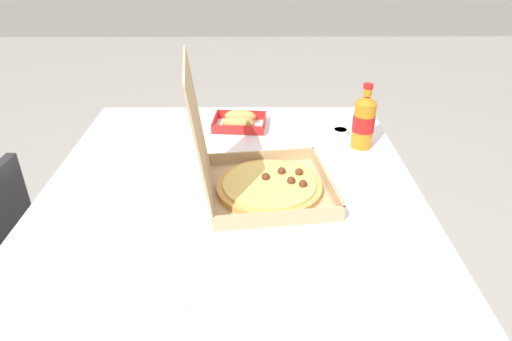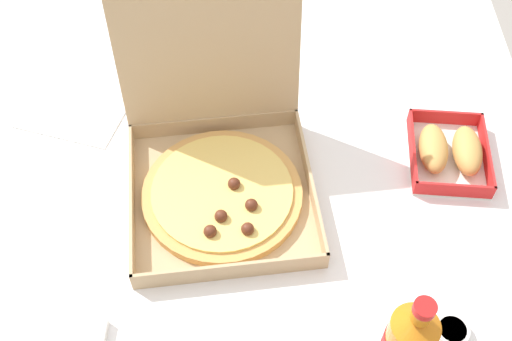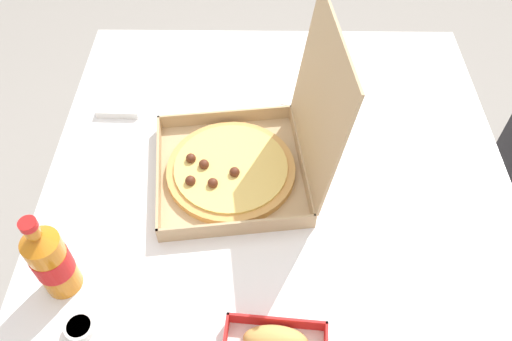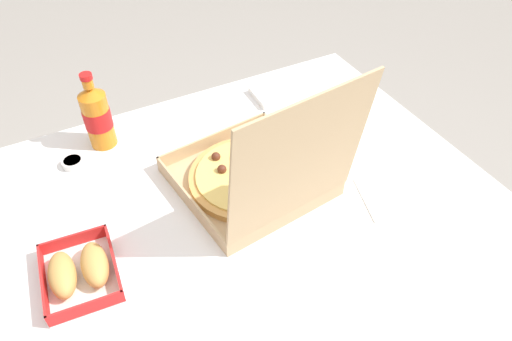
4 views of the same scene
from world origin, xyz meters
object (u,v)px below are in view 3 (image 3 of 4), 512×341
(pizza_box_open, at_px, (245,159))
(dipping_sauce_cup, at_px, (80,328))
(napkin_pile, at_px, (121,102))
(cola_bottle, at_px, (51,260))
(paper_menu, at_px, (316,84))

(pizza_box_open, relative_size, dipping_sauce_cup, 7.65)
(dipping_sauce_cup, bearing_deg, pizza_box_open, 141.95)
(napkin_pile, height_order, dipping_sauce_cup, same)
(cola_bottle, distance_m, dipping_sauce_cup, 0.14)
(paper_menu, bearing_deg, pizza_box_open, -14.23)
(pizza_box_open, relative_size, paper_menu, 2.04)
(cola_bottle, bearing_deg, dipping_sauce_cup, 29.39)
(pizza_box_open, height_order, paper_menu, pizza_box_open)
(pizza_box_open, distance_m, napkin_pile, 0.41)
(cola_bottle, xyz_separation_m, dipping_sauce_cup, (0.10, 0.05, -0.08))
(pizza_box_open, height_order, cola_bottle, pizza_box_open)
(pizza_box_open, xyz_separation_m, napkin_pile, (-0.23, -0.34, -0.04))
(pizza_box_open, relative_size, cola_bottle, 1.91)
(cola_bottle, distance_m, paper_menu, 0.83)
(pizza_box_open, bearing_deg, dipping_sauce_cup, -38.05)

